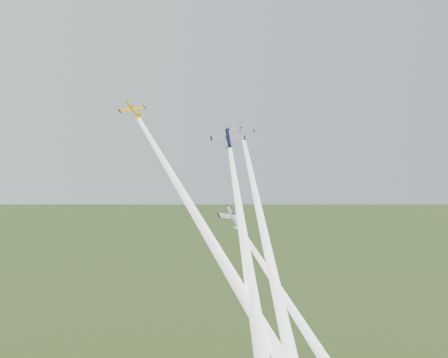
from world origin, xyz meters
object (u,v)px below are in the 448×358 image
at_px(plane_yellow, 133,110).
at_px(plane_silver_right, 242,131).
at_px(plane_navy, 228,139).
at_px(plane_silver_low, 233,218).

xyz_separation_m(plane_yellow, plane_silver_right, (27.39, -3.78, -4.39)).
distance_m(plane_yellow, plane_silver_right, 28.00).
xyz_separation_m(plane_navy, plane_silver_right, (7.97, 6.28, 2.31)).
bearing_deg(plane_silver_right, plane_silver_low, -107.63).
distance_m(plane_silver_right, plane_silver_low, 26.87).
relative_size(plane_yellow, plane_silver_low, 0.87).
bearing_deg(plane_navy, plane_silver_low, -91.40).
bearing_deg(plane_yellow, plane_navy, -36.34).
relative_size(plane_navy, plane_silver_low, 1.03).
height_order(plane_silver_right, plane_silver_low, plane_silver_right).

